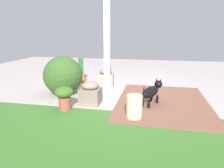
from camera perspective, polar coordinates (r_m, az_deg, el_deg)
The scene contains 12 objects.
ground_plane at distance 4.66m, azimuth 2.65°, elevation -3.00°, with size 12.00×12.00×0.00m, color #B4A7A5.
brick_path at distance 4.31m, azimuth 13.93°, elevation -4.81°, with size 1.80×2.40×0.02m, color brown.
lawn_patch at distance 2.75m, azimuth -19.00°, elevation -16.95°, with size 5.20×2.80×0.01m, color #3C6F2A.
porch_pillar at distance 4.59m, azimuth -1.40°, elevation 11.82°, with size 0.12×0.12×2.37m, color white.
stone_planter_nearest at distance 5.25m, azimuth -1.74°, elevation 1.60°, with size 0.43×0.40×0.48m.
stone_planter_mid at distance 4.06m, azimuth -6.03°, elevation -2.61°, with size 0.40×0.40×0.45m.
round_shrub at distance 4.71m, azimuth -13.55°, elevation 2.31°, with size 0.87×0.87×0.87m, color #335624.
terracotta_pot_spiky at distance 5.80m, azimuth -13.79°, elevation 3.50°, with size 0.30×0.30×0.70m.
terracotta_pot_tall at distance 5.83m, azimuth -8.62°, elevation 2.92°, with size 0.24×0.24×0.68m.
terracotta_pot_broad at distance 3.80m, azimuth -13.23°, elevation -3.22°, with size 0.34×0.34×0.44m.
dog at distance 4.03m, azimuth 11.08°, elevation -1.98°, with size 0.43×0.67×0.48m.
ceramic_urn at distance 3.39m, azimuth 6.25°, elevation -6.42°, with size 0.27×0.27×0.40m, color beige.
Camera 1 is at (-0.69, 4.39, 1.41)m, focal length 32.62 mm.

